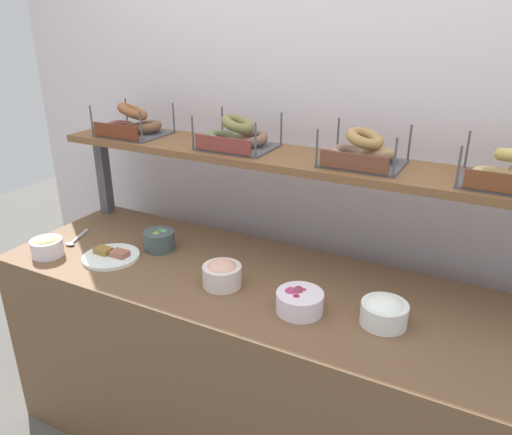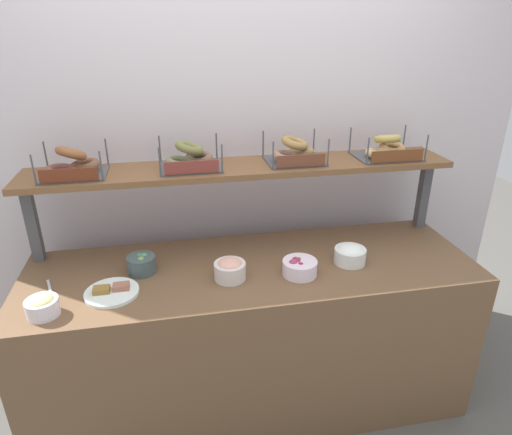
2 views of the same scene
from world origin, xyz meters
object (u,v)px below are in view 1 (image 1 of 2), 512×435
Objects in this scene: bowl_egg_salad at (47,246)px; bagel_basket_everything at (363,152)px; bowl_veggie_mix at (159,240)px; serving_plate_white at (111,256)px; bagel_basket_cinnamon_raisin at (133,124)px; serving_spoon_near_plate at (75,240)px; bowl_cream_cheese at (384,311)px; bowl_beet_salad at (299,301)px; bagel_basket_poppy at (237,137)px; bowl_lox_spread at (222,273)px.

bowl_egg_salad is 1.35m from bagel_basket_everything.
bagel_basket_everything is at bearing 16.02° from bowl_veggie_mix.
bagel_basket_cinnamon_raisin is at bearing 111.85° from serving_plate_white.
bowl_egg_salad is at bearing -157.09° from bagel_basket_everything.
bowl_veggie_mix is at bearing -163.98° from bagel_basket_everything.
serving_spoon_near_plate is 0.59× the size of bagel_basket_everything.
bagel_basket_cinnamon_raisin is (0.11, 0.33, 0.47)m from serving_spoon_near_plate.
bowl_cream_cheese is 1.01m from bowl_veggie_mix.
bowl_egg_salad is 0.98× the size of bowl_veggie_mix.
bagel_basket_cinnamon_raisin is (-1.28, 0.32, 0.43)m from bowl_cream_cheese.
serving_plate_white is 0.27m from serving_spoon_near_plate.
bowl_beet_salad is 0.57× the size of bagel_basket_everything.
bagel_basket_everything is (0.79, 0.23, 0.43)m from bowl_veggie_mix.
bagel_basket_cinnamon_raisin is at bearing -179.17° from bagel_basket_everything.
bagel_basket_poppy reaches higher than bowl_beet_salad.
bowl_cream_cheese is at bearing -24.07° from bagel_basket_poppy.
bagel_basket_everything is at bearing 0.83° from bagel_basket_cinnamon_raisin.
bowl_egg_salad is 0.66m from bagel_basket_cinnamon_raisin.
bowl_beet_salad is at bearing -100.13° from bagel_basket_everything.
bowl_veggie_mix reaches higher than serving_spoon_near_plate.
bagel_basket_cinnamon_raisin is at bearing 166.06° from bowl_cream_cheese.
serving_spoon_near_plate is at bearing -163.63° from bagel_basket_everything.
bowl_cream_cheese is at bearing 3.22° from bowl_lox_spread.
bowl_beet_salad is at bearing 0.10° from serving_plate_white.
serving_plate_white reaches higher than serving_spoon_near_plate.
bagel_basket_cinnamon_raisin is (-0.15, 0.38, 0.47)m from serving_plate_white.
bowl_lox_spread is at bearing 2.97° from serving_plate_white.
serving_spoon_near_plate is 0.57× the size of bagel_basket_poppy.
bagel_basket_everything is (0.39, 0.37, 0.43)m from bowl_lox_spread.
bagel_basket_cinnamon_raisin reaches higher than serving_plate_white.
bagel_basket_everything reaches higher than bowl_cream_cheese.
bowl_cream_cheese is at bearing -5.94° from bowl_veggie_mix.
bowl_beet_salad is at bearing -12.72° from bowl_veggie_mix.
bowl_lox_spread is at bearing -176.78° from bowl_cream_cheese.
bagel_basket_everything is at bearing 16.37° from serving_spoon_near_plate.
serving_plate_white is 0.79× the size of bagel_basket_poppy.
bowl_lox_spread is at bearing -69.41° from bagel_basket_poppy.
bagel_basket_everything reaches higher than serving_spoon_near_plate.
bowl_egg_salad is 0.92m from bagel_basket_poppy.
bagel_basket_cinnamon_raisin reaches higher than serving_spoon_near_plate.
bagel_basket_poppy is (0.65, 0.49, 0.43)m from bowl_egg_salad.
bagel_basket_cinnamon_raisin reaches higher than bowl_egg_salad.
bagel_basket_everything is (0.07, 0.39, 0.44)m from bowl_beet_salad.
bowl_egg_salad reaches higher than bowl_veggie_mix.
bagel_basket_cinnamon_raisin reaches higher than bowl_lox_spread.
serving_plate_white is at bearing -10.17° from serving_spoon_near_plate.
bagel_basket_everything reaches higher than bowl_egg_salad.
serving_plate_white is at bearing -68.15° from bagel_basket_cinnamon_raisin.
bagel_basket_poppy is 0.53m from bagel_basket_everything.
serving_spoon_near_plate is at bearing 178.58° from bowl_lox_spread.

